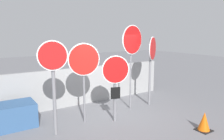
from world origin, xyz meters
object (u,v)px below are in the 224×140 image
stop_sign_2 (115,77)px  storage_crate (15,115)px  stop_sign_3 (132,44)px  stop_sign_1 (84,64)px  traffic_cone_0 (204,121)px  stop_sign_4 (152,56)px  stop_sign_0 (53,71)px

stop_sign_2 → storage_crate: (-2.49, 1.22, -1.00)m
storage_crate → stop_sign_3: bearing=-9.6°
stop_sign_3 → storage_crate: (-3.57, 0.60, -1.86)m
stop_sign_1 → traffic_cone_0: 3.56m
stop_sign_4 → storage_crate: 4.68m
stop_sign_0 → stop_sign_1: stop_sign_0 is taller
traffic_cone_0 → storage_crate: size_ratio=0.50×
storage_crate → stop_sign_1: bearing=-25.2°
stop_sign_3 → stop_sign_4: bearing=-15.3°
traffic_cone_0 → stop_sign_2: bearing=132.6°
stop_sign_4 → traffic_cone_0: 2.81m
stop_sign_0 → traffic_cone_0: size_ratio=4.68×
traffic_cone_0 → storage_crate: storage_crate is taller
stop_sign_2 → stop_sign_0: bearing=-166.2°
stop_sign_1 → storage_crate: stop_sign_1 is taller
stop_sign_4 → traffic_cone_0: (-0.29, -2.35, -1.50)m
stop_sign_2 → storage_crate: stop_sign_2 is taller
stop_sign_4 → stop_sign_3: bearing=143.9°
stop_sign_0 → stop_sign_3: 2.92m
stop_sign_2 → stop_sign_3: stop_sign_3 is taller
stop_sign_0 → storage_crate: size_ratio=2.32×
traffic_cone_0 → storage_crate: bearing=144.0°
stop_sign_0 → stop_sign_2: bearing=10.3°
stop_sign_0 → stop_sign_4: (3.66, 0.48, 0.09)m
stop_sign_2 → storage_crate: 2.95m
stop_sign_2 → stop_sign_3: 1.51m
stop_sign_3 → storage_crate: 4.07m
stop_sign_4 → traffic_cone_0: size_ratio=4.79×
stop_sign_3 → traffic_cone_0: size_ratio=5.52×
stop_sign_3 → traffic_cone_0: bearing=-89.3°
stop_sign_2 → stop_sign_4: bearing=34.0°
stop_sign_0 → stop_sign_2: (1.74, -0.10, -0.32)m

